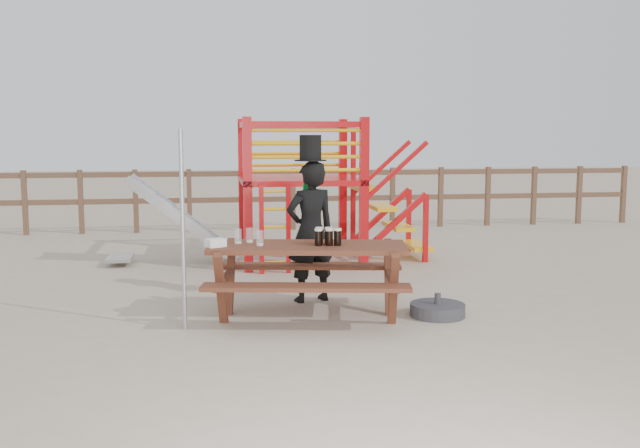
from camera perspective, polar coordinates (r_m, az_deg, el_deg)
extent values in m
plane|color=tan|center=(7.14, 0.37, -8.01)|extent=(60.00, 60.00, 0.00)
cube|color=brown|center=(13.86, -4.23, 4.06)|extent=(15.00, 0.06, 0.10)
cube|color=brown|center=(13.90, -4.21, 1.98)|extent=(15.00, 0.06, 0.10)
cube|color=brown|center=(14.27, -22.55, 1.58)|extent=(0.09, 0.09, 1.20)
cube|color=brown|center=(14.06, -18.59, 1.68)|extent=(0.09, 0.09, 1.20)
cube|color=brown|center=(13.93, -14.53, 1.78)|extent=(0.09, 0.09, 1.20)
cube|color=brown|center=(13.86, -10.41, 1.87)|extent=(0.09, 0.09, 1.20)
cube|color=brown|center=(13.87, -6.28, 1.95)|extent=(0.09, 0.09, 1.20)
cube|color=brown|center=(13.95, -2.17, 2.02)|extent=(0.09, 0.09, 1.20)
cube|color=brown|center=(14.09, 1.88, 2.07)|extent=(0.09, 0.09, 1.20)
cube|color=brown|center=(14.31, 5.82, 2.12)|extent=(0.09, 0.09, 1.20)
cube|color=brown|center=(14.60, 9.62, 2.15)|extent=(0.09, 0.09, 1.20)
cube|color=brown|center=(14.94, 13.27, 2.18)|extent=(0.09, 0.09, 1.20)
cube|color=brown|center=(15.34, 16.74, 2.19)|extent=(0.09, 0.09, 1.20)
cube|color=brown|center=(15.80, 20.01, 2.20)|extent=(0.09, 0.09, 1.20)
cube|color=brown|center=(16.30, 23.10, 2.20)|extent=(0.09, 0.09, 1.20)
cube|color=red|center=(9.64, -5.80, 2.30)|extent=(0.12, 0.12, 2.10)
cube|color=red|center=(9.86, 3.54, 2.43)|extent=(0.12, 0.12, 2.10)
cube|color=red|center=(11.24, -6.23, 3.00)|extent=(0.12, 0.12, 2.10)
cube|color=red|center=(11.42, 1.83, 3.11)|extent=(0.12, 0.12, 2.10)
cube|color=red|center=(10.50, -1.67, 3.56)|extent=(1.72, 1.72, 0.08)
cube|color=red|center=(9.68, -1.09, 7.99)|extent=(1.60, 0.08, 0.08)
cube|color=red|center=(11.27, -2.19, 7.89)|extent=(1.60, 0.08, 0.08)
cube|color=red|center=(10.41, -6.10, 7.90)|extent=(0.08, 1.60, 0.08)
cube|color=red|center=(10.60, 2.65, 7.92)|extent=(0.08, 1.60, 0.08)
cylinder|color=yellow|center=(9.69, -1.08, 4.32)|extent=(1.50, 0.05, 0.05)
cylinder|color=yellow|center=(11.28, -2.18, 4.74)|extent=(1.50, 0.05, 0.05)
cylinder|color=yellow|center=(9.69, -1.09, 5.38)|extent=(1.50, 0.05, 0.05)
cylinder|color=yellow|center=(11.27, -2.18, 5.65)|extent=(1.50, 0.05, 0.05)
cylinder|color=yellow|center=(9.68, -1.09, 6.45)|extent=(1.50, 0.05, 0.05)
cylinder|color=yellow|center=(11.27, -2.18, 6.56)|extent=(1.50, 0.05, 0.05)
cylinder|color=yellow|center=(9.68, -1.09, 7.51)|extent=(1.50, 0.05, 0.05)
cylinder|color=yellow|center=(11.27, -2.19, 7.48)|extent=(1.50, 0.05, 0.05)
cube|color=red|center=(9.55, -4.70, -0.45)|extent=(0.06, 0.06, 1.20)
cube|color=red|center=(9.59, -2.55, -0.40)|extent=(0.06, 0.06, 1.20)
cylinder|color=yellow|center=(9.64, -3.60, -3.08)|extent=(0.36, 0.04, 0.04)
cylinder|color=yellow|center=(9.60, -3.61, -1.67)|extent=(0.36, 0.04, 0.04)
cylinder|color=yellow|center=(9.56, -3.63, -0.25)|extent=(0.36, 0.04, 0.04)
cylinder|color=yellow|center=(9.54, -3.64, 1.18)|extent=(0.36, 0.04, 0.04)
cylinder|color=yellow|center=(9.51, -3.65, 2.62)|extent=(0.36, 0.04, 0.04)
cube|color=yellow|center=(10.66, 3.41, 2.96)|extent=(0.30, 0.90, 0.06)
cube|color=yellow|center=(10.75, 4.86, 1.38)|extent=(0.30, 0.90, 0.06)
cube|color=yellow|center=(10.86, 6.28, -0.17)|extent=(0.30, 0.90, 0.06)
cube|color=yellow|center=(10.98, 7.67, -1.70)|extent=(0.30, 0.90, 0.06)
cube|color=red|center=(10.37, 6.08, 0.15)|extent=(0.95, 0.08, 0.86)
cube|color=red|center=(11.24, 4.91, 0.71)|extent=(0.95, 0.08, 0.86)
cube|color=#B8BBC0|center=(10.48, -10.92, 0.24)|extent=(1.53, 0.55, 1.21)
cube|color=#B8BBC0|center=(10.21, -10.98, 0.28)|extent=(1.58, 0.04, 1.28)
cube|color=#B8BBC0|center=(10.74, -10.87, 0.63)|extent=(1.58, 0.04, 1.28)
cube|color=#B8BBC0|center=(10.63, -15.71, -2.64)|extent=(0.35, 0.55, 0.05)
cube|color=brown|center=(7.19, -0.96, -1.86)|extent=(2.07, 1.07, 0.05)
cube|color=brown|center=(6.71, -1.12, -5.10)|extent=(1.99, 0.61, 0.04)
cube|color=brown|center=(7.77, -0.81, -3.38)|extent=(1.99, 0.61, 0.04)
cube|color=brown|center=(7.34, -7.54, -4.79)|extent=(0.28, 1.18, 0.71)
cube|color=brown|center=(7.28, 5.68, -4.86)|extent=(0.28, 1.18, 0.71)
imported|color=black|center=(7.94, -0.76, -0.62)|extent=(0.66, 0.54, 1.58)
cube|color=#0B7B23|center=(8.03, -1.16, 0.83)|extent=(0.07, 0.04, 0.37)
cylinder|color=black|center=(7.87, -0.77, 5.12)|extent=(0.36, 0.36, 0.01)
cylinder|color=black|center=(7.87, -0.77, 6.16)|extent=(0.24, 0.24, 0.27)
cube|color=white|center=(7.98, -1.15, 6.86)|extent=(0.12, 0.04, 0.03)
cylinder|color=#B2B2B7|center=(6.89, -10.92, -0.55)|extent=(0.04, 0.04, 1.92)
cylinder|color=#323237|center=(7.52, 9.38, -6.80)|extent=(0.57, 0.57, 0.13)
cylinder|color=#323237|center=(7.49, 9.40, -5.91)|extent=(0.07, 0.07, 0.11)
cube|color=white|center=(7.13, -8.36, -1.49)|extent=(0.22, 0.21, 0.08)
cylinder|color=black|center=(7.11, -0.13, -1.15)|extent=(0.07, 0.07, 0.15)
cylinder|color=beige|center=(7.10, -0.13, -0.46)|extent=(0.08, 0.08, 0.02)
cylinder|color=black|center=(7.12, 0.74, -1.14)|extent=(0.07, 0.07, 0.15)
cylinder|color=beige|center=(7.11, 0.74, -0.45)|extent=(0.08, 0.08, 0.02)
cylinder|color=black|center=(7.13, 1.42, -1.13)|extent=(0.07, 0.07, 0.15)
cylinder|color=beige|center=(7.11, 1.42, -0.45)|extent=(0.08, 0.08, 0.02)
cylinder|color=black|center=(7.22, -0.06, -1.02)|extent=(0.07, 0.07, 0.15)
cylinder|color=beige|center=(7.20, -0.06, -0.35)|extent=(0.08, 0.08, 0.02)
cylinder|color=black|center=(7.21, 0.69, -1.03)|extent=(0.07, 0.07, 0.15)
cylinder|color=beige|center=(7.20, 0.69, -0.35)|extent=(0.08, 0.08, 0.02)
cylinder|color=silver|center=(7.15, -4.84, -1.13)|extent=(0.07, 0.07, 0.15)
cylinder|color=beige|center=(7.16, -4.84, -1.65)|extent=(0.07, 0.07, 0.02)
cylinder|color=silver|center=(7.30, -6.59, -0.97)|extent=(0.07, 0.07, 0.15)
cylinder|color=beige|center=(7.31, -6.58, -1.48)|extent=(0.07, 0.07, 0.02)
cylinder|color=silver|center=(7.36, -5.67, -0.90)|extent=(0.07, 0.07, 0.15)
cylinder|color=beige|center=(7.37, -5.66, -1.40)|extent=(0.07, 0.07, 0.02)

